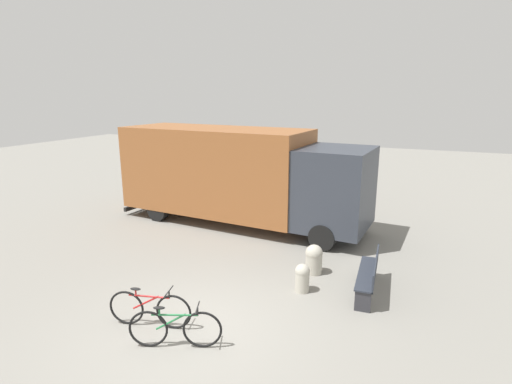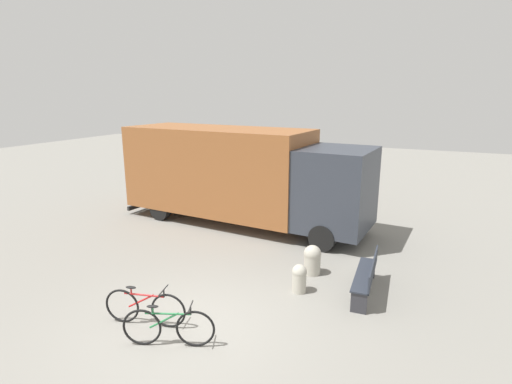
{
  "view_description": "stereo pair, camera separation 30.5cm",
  "coord_description": "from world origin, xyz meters",
  "px_view_note": "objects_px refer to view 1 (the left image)",
  "views": [
    {
      "loc": [
        3.88,
        -6.07,
        4.56
      ],
      "look_at": [
        -0.57,
        4.42,
        1.74
      ],
      "focal_mm": 28.0,
      "sensor_mm": 36.0,
      "label": 1
    },
    {
      "loc": [
        4.16,
        -5.94,
        4.56
      ],
      "look_at": [
        -0.57,
        4.42,
        1.74
      ],
      "focal_mm": 28.0,
      "sensor_mm": 36.0,
      "label": 2
    }
  ],
  "objects_px": {
    "delivery_truck": "(238,173)",
    "bicycle_middle": "(175,328)",
    "bollard_far_bench": "(314,258)",
    "park_bench": "(370,273)",
    "bicycle_near": "(150,309)",
    "bollard_near_bench": "(302,277)"
  },
  "relations": [
    {
      "from": "delivery_truck",
      "to": "bicycle_middle",
      "type": "xyz_separation_m",
      "value": [
        2.09,
        -7.08,
        -1.44
      ]
    },
    {
      "from": "park_bench",
      "to": "bicycle_near",
      "type": "distance_m",
      "value": 4.99
    },
    {
      "from": "park_bench",
      "to": "bollard_far_bench",
      "type": "distance_m",
      "value": 1.57
    },
    {
      "from": "bicycle_near",
      "to": "bollard_far_bench",
      "type": "bearing_deg",
      "value": 43.35
    },
    {
      "from": "bicycle_middle",
      "to": "bollard_far_bench",
      "type": "height_order",
      "value": "bicycle_middle"
    },
    {
      "from": "bollard_near_bench",
      "to": "bollard_far_bench",
      "type": "relative_size",
      "value": 0.88
    },
    {
      "from": "bollard_near_bench",
      "to": "bicycle_near",
      "type": "bearing_deg",
      "value": -132.45
    },
    {
      "from": "park_bench",
      "to": "bicycle_middle",
      "type": "distance_m",
      "value": 4.64
    },
    {
      "from": "bollard_far_bench",
      "to": "bicycle_near",
      "type": "bearing_deg",
      "value": -122.86
    },
    {
      "from": "delivery_truck",
      "to": "park_bench",
      "type": "distance_m",
      "value": 6.34
    },
    {
      "from": "bicycle_middle",
      "to": "bollard_near_bench",
      "type": "relative_size",
      "value": 2.36
    },
    {
      "from": "park_bench",
      "to": "bollard_near_bench",
      "type": "distance_m",
      "value": 1.58
    },
    {
      "from": "delivery_truck",
      "to": "bollard_near_bench",
      "type": "height_order",
      "value": "delivery_truck"
    },
    {
      "from": "park_bench",
      "to": "delivery_truck",
      "type": "bearing_deg",
      "value": 51.85
    },
    {
      "from": "park_bench",
      "to": "bollard_far_bench",
      "type": "height_order",
      "value": "park_bench"
    },
    {
      "from": "delivery_truck",
      "to": "bicycle_middle",
      "type": "relative_size",
      "value": 5.63
    },
    {
      "from": "delivery_truck",
      "to": "bicycle_middle",
      "type": "bearing_deg",
      "value": -69.4
    },
    {
      "from": "bollard_near_bench",
      "to": "bollard_far_bench",
      "type": "bearing_deg",
      "value": 90.44
    },
    {
      "from": "bicycle_middle",
      "to": "bollard_far_bench",
      "type": "bearing_deg",
      "value": 47.67
    },
    {
      "from": "delivery_truck",
      "to": "bollard_near_bench",
      "type": "relative_size",
      "value": 13.26
    },
    {
      "from": "bicycle_near",
      "to": "bicycle_middle",
      "type": "distance_m",
      "value": 0.93
    },
    {
      "from": "bollard_far_bench",
      "to": "delivery_truck",
      "type": "bearing_deg",
      "value": 140.09
    }
  ]
}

